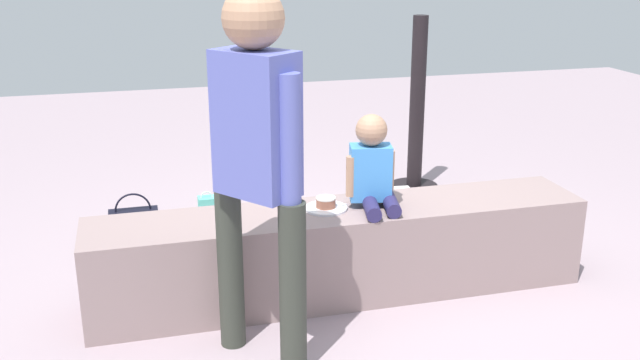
# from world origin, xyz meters

# --- Properties ---
(ground_plane) EXTENTS (12.00, 12.00, 0.00)m
(ground_plane) POSITION_xyz_m (0.00, 0.00, 0.00)
(ground_plane) COLOR #A18C95
(concrete_ledge) EXTENTS (2.59, 0.45, 0.48)m
(concrete_ledge) POSITION_xyz_m (0.00, 0.00, 0.24)
(concrete_ledge) COLOR gray
(concrete_ledge) RESTS_ON ground_plane
(child_seated) EXTENTS (0.28, 0.34, 0.48)m
(child_seated) POSITION_xyz_m (0.16, -0.01, 0.69)
(child_seated) COLOR #292451
(child_seated) RESTS_ON concrete_ledge
(adult_standing) EXTENTS (0.36, 0.40, 1.62)m
(adult_standing) POSITION_xyz_m (-0.51, -0.50, 0.98)
(adult_standing) COLOR #33372E
(adult_standing) RESTS_ON ground_plane
(cake_plate) EXTENTS (0.22, 0.22, 0.07)m
(cake_plate) POSITION_xyz_m (-0.08, 0.02, 0.50)
(cake_plate) COLOR white
(cake_plate) RESTS_ON concrete_ledge
(gift_bag) EXTENTS (0.19, 0.09, 0.32)m
(gift_bag) POSITION_xyz_m (-0.55, 0.92, 0.14)
(gift_bag) COLOR #59C6B2
(gift_bag) RESTS_ON ground_plane
(railing_post) EXTENTS (0.36, 0.36, 1.29)m
(railing_post) POSITION_xyz_m (1.02, 1.48, 0.50)
(railing_post) COLOR black
(railing_post) RESTS_ON ground_plane
(water_bottle_near_gift) EXTENTS (0.07, 0.07, 0.20)m
(water_bottle_near_gift) POSITION_xyz_m (0.48, 0.61, 0.09)
(water_bottle_near_gift) COLOR silver
(water_bottle_near_gift) RESTS_ON ground_plane
(water_bottle_far_side) EXTENTS (0.07, 0.07, 0.19)m
(water_bottle_far_side) POSITION_xyz_m (-0.14, 1.26, 0.09)
(water_bottle_far_side) COLOR silver
(water_bottle_far_side) RESTS_ON ground_plane
(party_cup_red) EXTENTS (0.08, 0.08, 0.10)m
(party_cup_red) POSITION_xyz_m (0.24, 0.81, 0.05)
(party_cup_red) COLOR red
(party_cup_red) RESTS_ON ground_plane
(cake_box_white) EXTENTS (0.35, 0.36, 0.14)m
(cake_box_white) POSITION_xyz_m (0.67, 1.04, 0.07)
(cake_box_white) COLOR white
(cake_box_white) RESTS_ON ground_plane
(handbag_black_leather) EXTENTS (0.30, 0.11, 0.30)m
(handbag_black_leather) POSITION_xyz_m (-1.04, 1.04, 0.10)
(handbag_black_leather) COLOR black
(handbag_black_leather) RESTS_ON ground_plane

